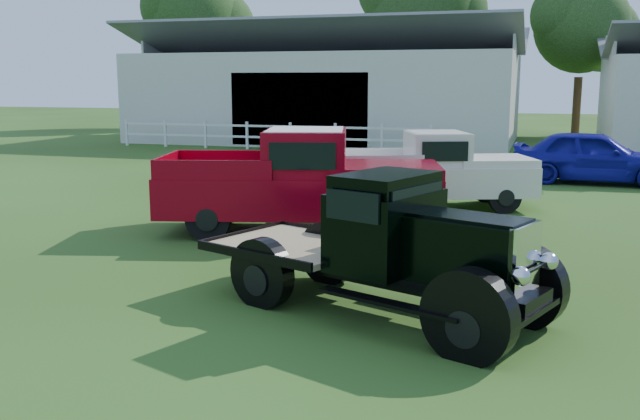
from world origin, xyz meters
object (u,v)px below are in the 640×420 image
(vintage_flatbed, at_px, (379,244))
(misc_car_blue, at_px, (593,157))
(red_pickup, at_px, (300,180))
(white_pickup, at_px, (432,171))

(vintage_flatbed, height_order, misc_car_blue, vintage_flatbed)
(red_pickup, bearing_deg, white_pickup, 44.19)
(red_pickup, bearing_deg, vintage_flatbed, -74.53)
(vintage_flatbed, height_order, red_pickup, red_pickup)
(vintage_flatbed, relative_size, white_pickup, 0.96)
(white_pickup, bearing_deg, vintage_flatbed, -107.28)
(red_pickup, distance_m, white_pickup, 4.02)
(white_pickup, distance_m, misc_car_blue, 6.73)
(red_pickup, xyz_separation_m, white_pickup, (2.08, 3.44, -0.15))
(red_pickup, distance_m, misc_car_blue, 10.75)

